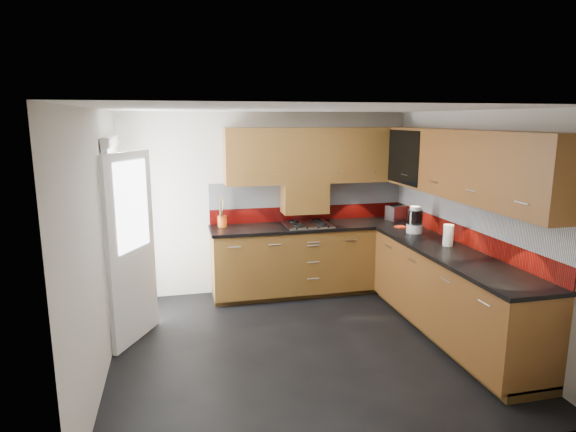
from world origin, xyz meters
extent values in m
cube|color=black|center=(0.00, 0.00, -0.01)|extent=(4.00, 3.80, 0.02)
cube|color=white|center=(0.00, 0.00, 2.45)|extent=(4.00, 3.80, 0.10)
cube|color=beige|center=(0.00, 1.84, 1.20)|extent=(4.00, 0.08, 2.64)
cube|color=beige|center=(0.00, -1.84, 1.20)|extent=(4.00, 0.08, 2.64)
cube|color=beige|center=(-1.94, 0.00, 1.20)|extent=(0.08, 3.80, 2.64)
cube|color=beige|center=(1.94, 0.00, 1.20)|extent=(0.08, 3.80, 2.64)
cube|color=brown|center=(0.55, 1.50, 0.48)|extent=(2.70, 0.60, 0.95)
cube|color=brown|center=(1.60, -0.10, 0.48)|extent=(0.60, 2.60, 0.95)
cube|color=#432E12|center=(0.55, 1.53, 0.05)|extent=(2.70, 0.54, 0.10)
cube|color=#432E12|center=(1.63, -0.10, 0.05)|extent=(0.54, 2.60, 0.10)
cube|color=black|center=(0.54, 1.49, 0.92)|extent=(2.72, 0.62, 0.04)
cube|color=black|center=(1.59, -0.12, 0.92)|extent=(0.62, 2.60, 0.04)
cube|color=maroon|center=(0.55, 1.79, 1.04)|extent=(2.70, 0.02, 0.20)
cube|color=silver|center=(0.55, 1.79, 1.31)|extent=(2.70, 0.02, 0.34)
cube|color=maroon|center=(1.89, 0.20, 1.04)|extent=(0.02, 3.20, 0.20)
cube|color=silver|center=(1.89, 0.20, 1.31)|extent=(0.02, 3.20, 0.34)
cube|color=brown|center=(0.65, 1.64, 1.84)|extent=(2.50, 0.33, 0.72)
cube|color=brown|center=(1.73, 0.04, 1.84)|extent=(0.33, 2.87, 0.72)
cube|color=silver|center=(0.50, 1.46, 1.63)|extent=(1.80, 0.01, 0.16)
cube|color=silver|center=(1.56, 0.00, 1.63)|extent=(0.01, 2.00, 0.16)
cube|color=brown|center=(0.45, 1.64, 1.28)|extent=(0.60, 0.33, 0.40)
cube|color=black|center=(1.56, 1.07, 1.84)|extent=(0.01, 0.80, 0.66)
cube|color=#FFD18C|center=(1.87, 1.07, 1.84)|extent=(0.01, 0.76, 0.64)
cube|color=black|center=(1.73, 1.07, 1.86)|extent=(0.29, 0.76, 0.01)
cylinder|color=black|center=(1.73, 0.82, 1.96)|extent=(0.07, 0.07, 0.16)
cylinder|color=black|center=(1.73, 0.97, 1.96)|extent=(0.07, 0.07, 0.16)
cylinder|color=white|center=(1.73, 1.12, 1.96)|extent=(0.07, 0.07, 0.16)
cylinder|color=black|center=(1.73, 1.27, 1.96)|extent=(0.07, 0.07, 0.16)
cube|color=white|center=(-1.86, 0.90, 1.02)|extent=(0.06, 0.95, 2.04)
cube|color=white|center=(-1.68, 0.55, 1.00)|extent=(0.42, 0.73, 1.98)
cube|color=white|center=(-1.65, 0.55, 1.45)|extent=(0.28, 0.50, 0.90)
cube|color=silver|center=(0.45, 1.48, 0.95)|extent=(0.60, 0.52, 0.02)
torus|color=black|center=(0.29, 1.36, 0.98)|extent=(0.14, 0.14, 0.02)
torus|color=black|center=(0.61, 1.36, 0.98)|extent=(0.14, 0.14, 0.02)
torus|color=black|center=(0.29, 1.60, 0.98)|extent=(0.14, 0.14, 0.02)
torus|color=black|center=(0.61, 1.60, 0.98)|extent=(0.14, 0.14, 0.02)
cube|color=black|center=(0.45, 1.23, 0.96)|extent=(0.46, 0.04, 0.02)
cylinder|color=#C95012|center=(-0.65, 1.63, 1.01)|extent=(0.11, 0.11, 0.14)
cylinder|color=olive|center=(-0.66, 1.65, 1.19)|extent=(0.05, 0.03, 0.29)
cylinder|color=olive|center=(-0.65, 1.65, 1.18)|extent=(0.05, 0.02, 0.27)
cylinder|color=olive|center=(-0.66, 1.64, 1.20)|extent=(0.05, 0.04, 0.30)
cylinder|color=olive|center=(-0.64, 1.64, 1.17)|extent=(0.04, 0.03, 0.25)
cylinder|color=olive|center=(-0.67, 1.63, 1.18)|extent=(0.03, 0.05, 0.28)
cube|color=silver|center=(1.75, 1.56, 1.04)|extent=(0.33, 0.26, 0.20)
cube|color=black|center=(1.75, 1.56, 1.14)|extent=(0.21, 0.10, 0.01)
cube|color=black|center=(1.75, 1.60, 1.14)|extent=(0.21, 0.10, 0.01)
cylinder|color=white|center=(1.61, 0.77, 0.99)|extent=(0.19, 0.19, 0.11)
cylinder|color=black|center=(1.61, 0.77, 1.13)|extent=(0.18, 0.18, 0.17)
cylinder|color=white|center=(1.61, 0.77, 1.24)|extent=(0.13, 0.13, 0.04)
cylinder|color=white|center=(1.68, 0.13, 1.06)|extent=(0.13, 0.13, 0.24)
cube|color=red|center=(1.58, 1.08, 0.95)|extent=(0.14, 0.12, 0.01)
camera|label=1|loc=(-1.20, -4.46, 2.31)|focal=30.00mm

